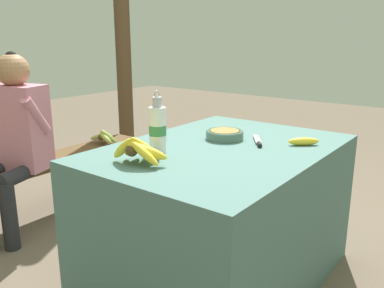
{
  "coord_description": "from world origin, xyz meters",
  "views": [
    {
      "loc": [
        -1.56,
        -1.01,
        1.21
      ],
      "look_at": [
        -0.16,
        0.05,
        0.74
      ],
      "focal_mm": 38.0,
      "sensor_mm": 36.0,
      "label": 1
    }
  ],
  "objects_px": {
    "loose_banana_front": "(304,141)",
    "banana_bunch_ripe": "(138,149)",
    "seated_vendor": "(14,133)",
    "support_post_far": "(123,40)",
    "water_bottle": "(158,129)",
    "banana_bunch_green": "(104,137)",
    "serving_bowl": "(225,134)",
    "knife": "(258,142)",
    "wooden_bench": "(58,167)"
  },
  "relations": [
    {
      "from": "banana_bunch_green",
      "to": "banana_bunch_ripe",
      "type": "bearing_deg",
      "value": -125.05
    },
    {
      "from": "serving_bowl",
      "to": "loose_banana_front",
      "type": "height_order",
      "value": "serving_bowl"
    },
    {
      "from": "serving_bowl",
      "to": "water_bottle",
      "type": "distance_m",
      "value": 0.41
    },
    {
      "from": "serving_bowl",
      "to": "loose_banana_front",
      "type": "distance_m",
      "value": 0.39
    },
    {
      "from": "water_bottle",
      "to": "support_post_far",
      "type": "bearing_deg",
      "value": 50.46
    },
    {
      "from": "banana_bunch_ripe",
      "to": "banana_bunch_green",
      "type": "xyz_separation_m",
      "value": [
        0.84,
        1.2,
        -0.29
      ]
    },
    {
      "from": "loose_banana_front",
      "to": "knife",
      "type": "bearing_deg",
      "value": 120.18
    },
    {
      "from": "wooden_bench",
      "to": "banana_bunch_green",
      "type": "distance_m",
      "value": 0.44
    },
    {
      "from": "loose_banana_front",
      "to": "seated_vendor",
      "type": "height_order",
      "value": "seated_vendor"
    },
    {
      "from": "banana_bunch_ripe",
      "to": "water_bottle",
      "type": "relative_size",
      "value": 0.91
    },
    {
      "from": "banana_bunch_ripe",
      "to": "support_post_far",
      "type": "bearing_deg",
      "value": 47.69
    },
    {
      "from": "knife",
      "to": "support_post_far",
      "type": "distance_m",
      "value": 2.09
    },
    {
      "from": "banana_bunch_green",
      "to": "wooden_bench",
      "type": "bearing_deg",
      "value": 179.51
    },
    {
      "from": "loose_banana_front",
      "to": "knife",
      "type": "relative_size",
      "value": 0.7
    },
    {
      "from": "water_bottle",
      "to": "loose_banana_front",
      "type": "relative_size",
      "value": 2.04
    },
    {
      "from": "banana_bunch_ripe",
      "to": "seated_vendor",
      "type": "bearing_deg",
      "value": 84.24
    },
    {
      "from": "seated_vendor",
      "to": "support_post_far",
      "type": "bearing_deg",
      "value": -179.69
    },
    {
      "from": "knife",
      "to": "wooden_bench",
      "type": "xyz_separation_m",
      "value": [
        -0.16,
        1.45,
        -0.37
      ]
    },
    {
      "from": "seated_vendor",
      "to": "support_post_far",
      "type": "xyz_separation_m",
      "value": [
        1.34,
        0.44,
        0.53
      ]
    },
    {
      "from": "serving_bowl",
      "to": "support_post_far",
      "type": "xyz_separation_m",
      "value": [
        0.9,
        1.66,
        0.45
      ]
    },
    {
      "from": "loose_banana_front",
      "to": "seated_vendor",
      "type": "distance_m",
      "value": 1.69
    },
    {
      "from": "water_bottle",
      "to": "banana_bunch_green",
      "type": "distance_m",
      "value": 1.37
    },
    {
      "from": "banana_bunch_green",
      "to": "support_post_far",
      "type": "xyz_separation_m",
      "value": [
        0.62,
        0.4,
        0.7
      ]
    },
    {
      "from": "banana_bunch_ripe",
      "to": "loose_banana_front",
      "type": "distance_m",
      "value": 0.81
    },
    {
      "from": "seated_vendor",
      "to": "loose_banana_front",
      "type": "bearing_deg",
      "value": 91.92
    },
    {
      "from": "seated_vendor",
      "to": "banana_bunch_ripe",
      "type": "bearing_deg",
      "value": 66.28
    },
    {
      "from": "serving_bowl",
      "to": "knife",
      "type": "relative_size",
      "value": 0.98
    },
    {
      "from": "banana_bunch_ripe",
      "to": "water_bottle",
      "type": "xyz_separation_m",
      "value": [
        0.18,
        0.05,
        0.05
      ]
    },
    {
      "from": "seated_vendor",
      "to": "banana_bunch_green",
      "type": "relative_size",
      "value": 4.85
    },
    {
      "from": "water_bottle",
      "to": "support_post_far",
      "type": "height_order",
      "value": "support_post_far"
    },
    {
      "from": "water_bottle",
      "to": "banana_bunch_ripe",
      "type": "bearing_deg",
      "value": -164.22
    },
    {
      "from": "banana_bunch_ripe",
      "to": "banana_bunch_green",
      "type": "bearing_deg",
      "value": 54.95
    },
    {
      "from": "loose_banana_front",
      "to": "banana_bunch_ripe",
      "type": "bearing_deg",
      "value": 148.35
    },
    {
      "from": "serving_bowl",
      "to": "seated_vendor",
      "type": "relative_size",
      "value": 0.17
    },
    {
      "from": "water_bottle",
      "to": "serving_bowl",
      "type": "bearing_deg",
      "value": -15.55
    },
    {
      "from": "water_bottle",
      "to": "wooden_bench",
      "type": "height_order",
      "value": "water_bottle"
    },
    {
      "from": "support_post_far",
      "to": "banana_bunch_green",
      "type": "bearing_deg",
      "value": -146.92
    },
    {
      "from": "water_bottle",
      "to": "seated_vendor",
      "type": "xyz_separation_m",
      "value": [
        -0.06,
        1.11,
        -0.17
      ]
    },
    {
      "from": "banana_bunch_ripe",
      "to": "seated_vendor",
      "type": "xyz_separation_m",
      "value": [
        0.12,
        1.16,
        -0.12
      ]
    },
    {
      "from": "serving_bowl",
      "to": "banana_bunch_green",
      "type": "distance_m",
      "value": 1.32
    },
    {
      "from": "knife",
      "to": "support_post_far",
      "type": "xyz_separation_m",
      "value": [
        0.88,
        1.84,
        0.46
      ]
    },
    {
      "from": "banana_bunch_ripe",
      "to": "water_bottle",
      "type": "bearing_deg",
      "value": 15.78
    },
    {
      "from": "banana_bunch_ripe",
      "to": "serving_bowl",
      "type": "height_order",
      "value": "banana_bunch_ripe"
    },
    {
      "from": "water_bottle",
      "to": "loose_banana_front",
      "type": "xyz_separation_m",
      "value": [
        0.51,
        -0.48,
        -0.09
      ]
    },
    {
      "from": "knife",
      "to": "banana_bunch_green",
      "type": "height_order",
      "value": "knife"
    },
    {
      "from": "wooden_bench",
      "to": "knife",
      "type": "bearing_deg",
      "value": -83.69
    },
    {
      "from": "wooden_bench",
      "to": "support_post_far",
      "type": "height_order",
      "value": "support_post_far"
    },
    {
      "from": "water_bottle",
      "to": "knife",
      "type": "xyz_separation_m",
      "value": [
        0.41,
        -0.29,
        -0.1
      ]
    },
    {
      "from": "banana_bunch_ripe",
      "to": "banana_bunch_green",
      "type": "relative_size",
      "value": 1.1
    },
    {
      "from": "banana_bunch_ripe",
      "to": "water_bottle",
      "type": "height_order",
      "value": "water_bottle"
    }
  ]
}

